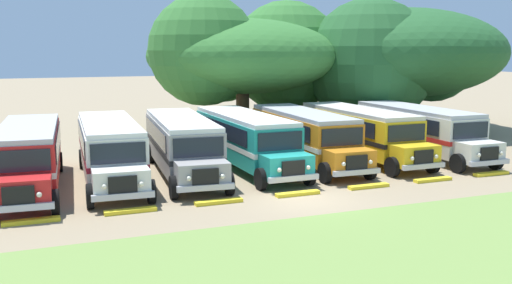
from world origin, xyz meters
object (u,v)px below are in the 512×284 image
parked_bus_slot_4 (304,134)px  parked_bus_slot_0 (29,154)px  broad_shade_tree (246,56)px  parked_bus_slot_1 (110,147)px  parked_bus_slot_2 (182,143)px  parked_bus_slot_5 (360,131)px  secondary_tree (394,55)px  parked_bus_slot_6 (419,129)px  parked_bus_slot_3 (246,138)px

parked_bus_slot_4 → parked_bus_slot_0: bearing=-85.3°
parked_bus_slot_4 → broad_shade_tree: bearing=177.2°
parked_bus_slot_1 → parked_bus_slot_2: same height
parked_bus_slot_0 → parked_bus_slot_5: (17.67, 0.67, 0.00)m
parked_bus_slot_1 → secondary_tree: (23.11, 10.15, 4.15)m
parked_bus_slot_0 → broad_shade_tree: (15.07, 12.15, 4.11)m
parked_bus_slot_0 → parked_bus_slot_1: (3.61, 0.28, 0.00)m
parked_bus_slot_1 → parked_bus_slot_4: (10.53, 0.41, 0.00)m
parked_bus_slot_1 → parked_bus_slot_5: size_ratio=1.01×
parked_bus_slot_2 → parked_bus_slot_6: 14.19m
parked_bus_slot_3 → secondary_tree: 19.24m
parked_bus_slot_6 → secondary_tree: bearing=153.3°
parked_bus_slot_5 → secondary_tree: secondary_tree is taller
parked_bus_slot_0 → secondary_tree: bearing=115.7°
parked_bus_slot_3 → secondary_tree: bearing=121.2°
broad_shade_tree → secondary_tree: secondary_tree is taller
parked_bus_slot_0 → broad_shade_tree: bearing=133.3°
parked_bus_slot_2 → secondary_tree: bearing=122.5°
parked_bus_slot_3 → broad_shade_tree: 12.98m
parked_bus_slot_0 → parked_bus_slot_3: bearing=97.8°
parked_bus_slot_0 → parked_bus_slot_4: 14.15m
parked_bus_slot_0 → parked_bus_slot_5: same height
parked_bus_slot_0 → parked_bus_slot_5: bearing=96.6°
parked_bus_slot_5 → parked_bus_slot_6: (3.69, -0.50, 0.00)m
parked_bus_slot_6 → parked_bus_slot_0: bearing=-88.7°
parked_bus_slot_0 → parked_bus_slot_4: bearing=97.2°
parked_bus_slot_4 → parked_bus_slot_2: bearing=-85.8°
secondary_tree → broad_shade_tree: bearing=171.6°
parked_bus_slot_4 → broad_shade_tree: 12.21m
parked_bus_slot_0 → parked_bus_slot_6: bearing=94.9°
parked_bus_slot_4 → secondary_tree: (12.58, 9.74, 4.15)m
parked_bus_slot_4 → parked_bus_slot_6: size_ratio=1.00×
parked_bus_slot_3 → parked_bus_slot_4: (3.45, 0.05, 0.00)m
parked_bus_slot_4 → parked_bus_slot_5: (3.54, -0.02, 0.00)m
parked_bus_slot_2 → parked_bus_slot_3: same height
parked_bus_slot_5 → parked_bus_slot_1: bearing=-88.4°
parked_bus_slot_3 → parked_bus_slot_1: bearing=-87.3°
parked_bus_slot_4 → parked_bus_slot_5: size_ratio=1.00×
parked_bus_slot_2 → parked_bus_slot_5: size_ratio=1.01×
parked_bus_slot_0 → parked_bus_slot_4: same height
parked_bus_slot_5 → secondary_tree: (9.04, 9.76, 4.15)m
parked_bus_slot_2 → parked_bus_slot_4: (6.96, 0.28, 0.00)m
parked_bus_slot_2 → parked_bus_slot_3: 3.52m
parked_bus_slot_3 → secondary_tree: size_ratio=0.67×
parked_bus_slot_0 → parked_bus_slot_1: 3.62m
parked_bus_slot_2 → parked_bus_slot_1: bearing=-82.6°
parked_bus_slot_6 → broad_shade_tree: (-6.29, 11.97, 4.11)m
parked_bus_slot_5 → broad_shade_tree: 12.46m
parked_bus_slot_1 → parked_bus_slot_3: bearing=96.2°
parked_bus_slot_6 → parked_bus_slot_4: bearing=-93.2°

